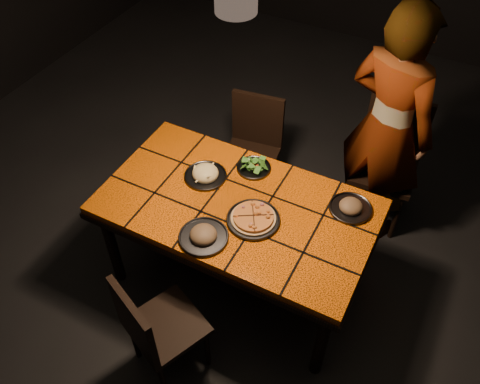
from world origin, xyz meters
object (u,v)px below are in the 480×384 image
at_px(chair_near, 153,327).
at_px(chair_far_right, 389,154).
at_px(chair_far_left, 253,143).
at_px(plate_pizza, 253,218).
at_px(diner, 387,128).
at_px(plate_pasta, 205,174).
at_px(dining_table, 237,213).

relative_size(chair_near, chair_far_right, 0.88).
bearing_deg(chair_far_left, plate_pizza, -72.04).
bearing_deg(diner, chair_far_left, 28.53).
xyz_separation_m(chair_far_right, plate_pizza, (-0.50, -1.15, 0.23)).
relative_size(plate_pizza, plate_pasta, 1.34).
xyz_separation_m(chair_near, chair_far_right, (0.74, 1.87, 0.07)).
bearing_deg(chair_far_left, dining_table, -78.44).
bearing_deg(chair_far_left, diner, 0.03).
xyz_separation_m(plate_pizza, plate_pasta, (-0.42, 0.18, 0.01)).
bearing_deg(chair_near, dining_table, -73.37).
relative_size(chair_near, chair_far_left, 0.98).
relative_size(chair_far_left, plate_pizza, 2.42).
relative_size(dining_table, chair_far_right, 1.71).
xyz_separation_m(chair_far_right, plate_pasta, (-0.92, -0.97, 0.23)).
xyz_separation_m(diner, plate_pasta, (-0.88, -0.82, -0.10)).
distance_m(chair_far_left, diner, 0.98).
height_order(dining_table, chair_far_left, chair_far_left).
height_order(dining_table, plate_pizza, plate_pizza).
xyz_separation_m(chair_near, plate_pizza, (0.24, 0.71, 0.29)).
distance_m(dining_table, diner, 1.13).
height_order(chair_far_right, diner, diner).
xyz_separation_m(dining_table, plate_pasta, (-0.28, 0.11, 0.10)).
distance_m(dining_table, plate_pizza, 0.18).
height_order(chair_near, chair_far_left, chair_far_left).
relative_size(diner, plate_pasta, 6.65).
bearing_deg(plate_pizza, chair_near, -108.68).
height_order(chair_far_right, plate_pizza, chair_far_right).
bearing_deg(chair_far_right, plate_pasta, -138.45).
distance_m(chair_far_left, plate_pasta, 0.75).
bearing_deg(diner, plate_pasta, 63.20).
distance_m(chair_far_right, plate_pasta, 1.36).
xyz_separation_m(chair_far_right, diner, (-0.04, -0.15, 0.33)).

